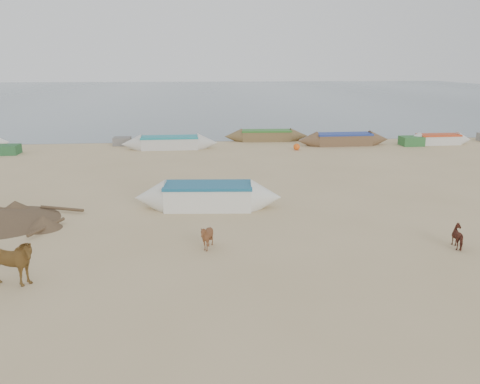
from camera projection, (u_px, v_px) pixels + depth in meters
name	position (u px, v px, depth m)	size (l,w,h in m)	color
ground	(253.00, 260.00, 13.96)	(140.00, 140.00, 0.00)	tan
sea	(203.00, 93.00, 92.66)	(160.00, 160.00, 0.00)	slate
cow_adult	(7.00, 264.00, 12.10)	(0.70, 1.53, 1.29)	brown
calf_front	(207.00, 237.00, 14.60)	(0.68, 0.77, 0.85)	brown
calf_right	(460.00, 237.00, 14.79)	(0.71, 0.61, 0.72)	#56271B
near_canoe	(208.00, 196.00, 18.80)	(5.91, 1.47, 1.01)	silver
debris_pile	(3.00, 216.00, 17.25)	(3.99, 3.99, 0.46)	brown
waterline_canoes	(223.00, 139.00, 33.29)	(58.13, 4.33, 0.92)	brown
beach_clutter	(268.00, 143.00, 32.81)	(44.33, 4.03, 0.64)	#295C31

